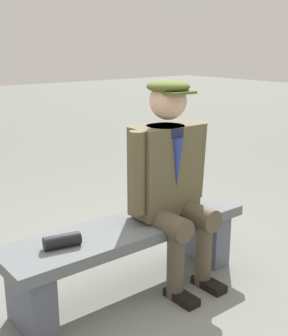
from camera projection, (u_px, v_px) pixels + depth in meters
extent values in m
plane|color=slate|center=(130.00, 289.00, 2.90)|extent=(30.00, 30.00, 0.00)
cube|color=slate|center=(130.00, 230.00, 2.79)|extent=(1.66, 0.44, 0.07)
cube|color=slate|center=(204.00, 235.00, 3.26)|extent=(0.15, 0.37, 0.38)
cube|color=slate|center=(31.00, 299.00, 2.44)|extent=(0.15, 0.37, 0.38)
cube|color=brown|center=(165.00, 170.00, 2.87)|extent=(0.45, 0.22, 0.58)
cylinder|color=#1E2338|center=(165.00, 130.00, 2.80)|extent=(0.25, 0.25, 0.06)
cone|color=navy|center=(177.00, 163.00, 2.76)|extent=(0.07, 0.07, 0.32)
sphere|color=#DBAD8C|center=(168.00, 101.00, 2.74)|extent=(0.23, 0.23, 0.23)
ellipsoid|color=#4C5823|center=(168.00, 86.00, 2.71)|extent=(0.27, 0.27, 0.08)
cube|color=#4C5823|center=(180.00, 93.00, 2.64)|extent=(0.19, 0.11, 0.02)
cylinder|color=brown|center=(191.00, 213.00, 2.93)|extent=(0.15, 0.42, 0.15)
cylinder|color=brown|center=(203.00, 252.00, 2.90)|extent=(0.11, 0.11, 0.47)
cube|color=black|center=(209.00, 284.00, 2.91)|extent=(0.10, 0.24, 0.05)
cylinder|color=brown|center=(197.00, 160.00, 2.98)|extent=(0.11, 0.14, 0.52)
cylinder|color=brown|center=(163.00, 222.00, 2.78)|extent=(0.15, 0.42, 0.15)
cylinder|color=brown|center=(175.00, 263.00, 2.75)|extent=(0.11, 0.11, 0.47)
cube|color=black|center=(181.00, 297.00, 2.76)|extent=(0.10, 0.24, 0.05)
cylinder|color=brown|center=(138.00, 173.00, 2.68)|extent=(0.10, 0.10, 0.52)
cylinder|color=black|center=(62.00, 241.00, 2.46)|extent=(0.22, 0.12, 0.08)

